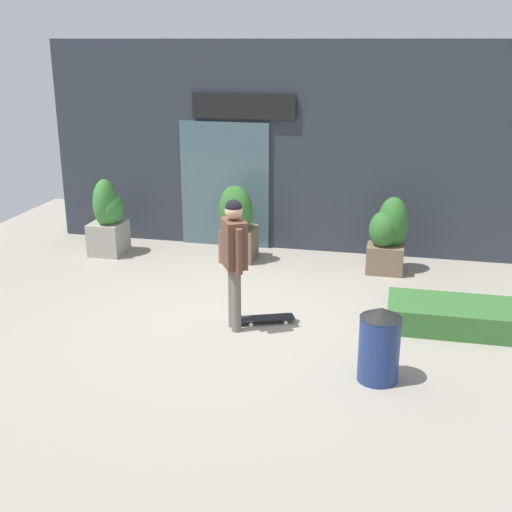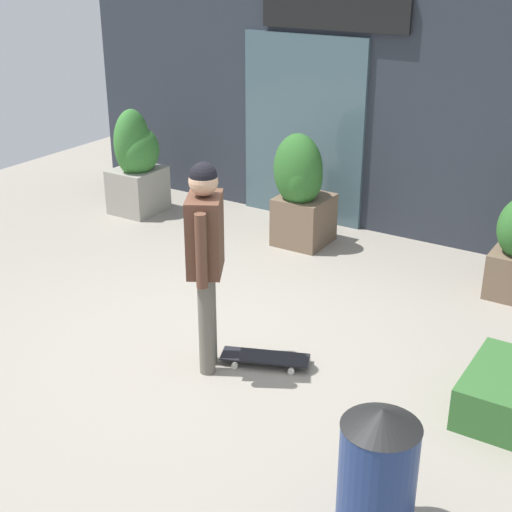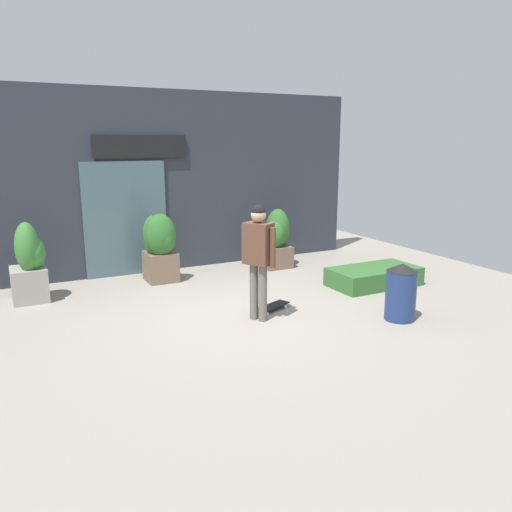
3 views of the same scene
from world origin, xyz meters
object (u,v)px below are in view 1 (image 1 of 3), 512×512
at_px(planter_box_left, 388,232).
at_px(trash_bin, 379,344).
at_px(skateboarder, 234,251).
at_px(skateboard, 267,318).
at_px(planter_box_mid, 108,219).
at_px(planter_box_right, 237,221).

xyz_separation_m(planter_box_left, trash_bin, (0.04, -3.75, -0.23)).
relative_size(skateboarder, planter_box_left, 1.41).
height_order(planter_box_left, trash_bin, planter_box_left).
bearing_deg(skateboard, trash_bin, -61.33).
xyz_separation_m(skateboard, planter_box_left, (1.51, 2.48, 0.61)).
height_order(skateboarder, planter_box_mid, skateboarder).
height_order(skateboarder, planter_box_right, skateboarder).
relative_size(skateboard, planter_box_mid, 0.56).
bearing_deg(planter_box_right, planter_box_left, -0.24).
xyz_separation_m(skateboard, planter_box_right, (-1.06, 2.49, 0.65)).
height_order(skateboard, trash_bin, trash_bin).
distance_m(skateboarder, skateboard, 1.13).
distance_m(planter_box_left, trash_bin, 3.76).
bearing_deg(skateboarder, skateboard, 7.62).
bearing_deg(trash_bin, planter_box_left, 90.65).
bearing_deg(planter_box_right, skateboard, -66.93).
relative_size(planter_box_left, trash_bin, 1.42).
distance_m(planter_box_right, trash_bin, 4.59).
xyz_separation_m(planter_box_mid, trash_bin, (4.93, -3.61, -0.21)).
xyz_separation_m(skateboarder, trash_bin, (1.93, -0.99, -0.65)).
xyz_separation_m(skateboarder, planter_box_mid, (-3.00, 2.62, -0.44)).
relative_size(planter_box_left, planter_box_mid, 0.92).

